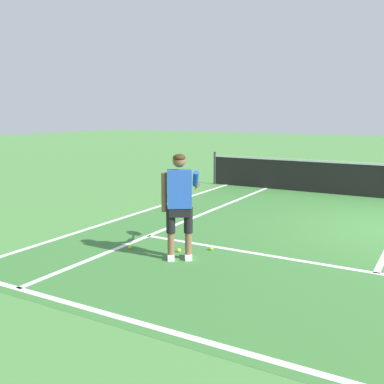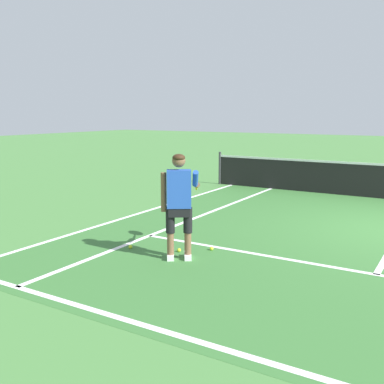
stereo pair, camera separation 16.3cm
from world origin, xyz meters
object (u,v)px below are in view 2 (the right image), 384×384
Objects in this scene: tennis_player at (179,199)px; tennis_ball_mid_court at (179,250)px; tennis_ball_by_baseline at (212,248)px; tennis_ball_near_feet at (130,247)px.

tennis_player reaches higher than tennis_ball_mid_court.
tennis_player is 1.02m from tennis_ball_mid_court.
tennis_ball_by_baseline is (0.22, 0.68, -0.96)m from tennis_player.
tennis_ball_near_feet is 1.00× the size of tennis_ball_by_baseline.
tennis_ball_mid_court is (-0.43, -0.37, 0.00)m from tennis_ball_by_baseline.
tennis_player is 1.41m from tennis_ball_near_feet.
tennis_ball_mid_court is at bearing -139.10° from tennis_ball_by_baseline.
tennis_ball_by_baseline is at bearing 27.15° from tennis_ball_near_feet.
tennis_ball_mid_court is at bearing 124.36° from tennis_player.
tennis_ball_near_feet is 1.42m from tennis_ball_by_baseline.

